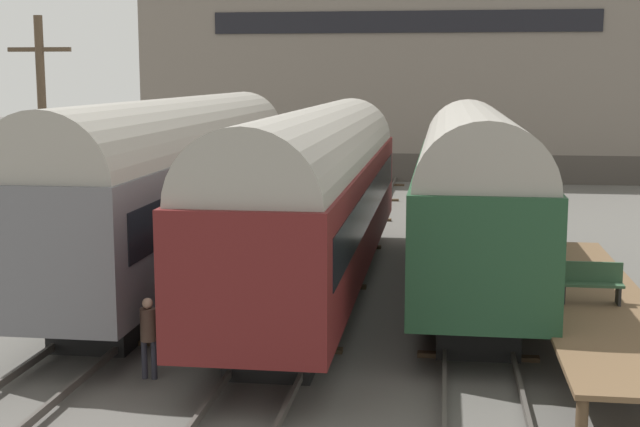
{
  "coord_description": "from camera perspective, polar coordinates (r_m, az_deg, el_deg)",
  "views": [
    {
      "loc": [
        3.42,
        -21.79,
        6.07
      ],
      "look_at": [
        0.0,
        2.71,
        2.2
      ],
      "focal_mm": 50.0,
      "sensor_mm": 36.0,
      "label": 1
    }
  ],
  "objects": [
    {
      "name": "warehouse_building",
      "position": [
        55.96,
        5.61,
        10.98
      ],
      "size": [
        30.7,
        10.49,
        16.3
      ],
      "color": "#46403A",
      "rests_on": "ground"
    },
    {
      "name": "person_worker",
      "position": [
        18.27,
        -10.93,
        -7.36
      ],
      "size": [
        0.32,
        0.32,
        1.67
      ],
      "color": "#282833",
      "rests_on": "ground"
    },
    {
      "name": "track_left",
      "position": [
        23.84,
        -11.12,
        -5.67
      ],
      "size": [
        2.6,
        60.0,
        0.26
      ],
      "color": "#4C4742",
      "rests_on": "ground"
    },
    {
      "name": "track_middle",
      "position": [
        22.84,
        -0.94,
        -6.15
      ],
      "size": [
        2.6,
        60.0,
        0.26
      ],
      "color": "#4C4742",
      "rests_on": "ground"
    },
    {
      "name": "utility_pole",
      "position": [
        26.08,
        -17.24,
        3.93
      ],
      "size": [
        1.8,
        0.24,
        7.67
      ],
      "color": "#473828",
      "rests_on": "ground"
    },
    {
      "name": "bench",
      "position": [
        20.7,
        16.93,
        -4.17
      ],
      "size": [
        1.4,
        0.4,
        0.91
      ],
      "color": "#2D4C33",
      "rests_on": "station_platform"
    },
    {
      "name": "station_platform",
      "position": [
        21.52,
        16.89,
        -5.24
      ],
      "size": [
        2.54,
        13.39,
        1.04
      ],
      "color": "brown",
      "rests_on": "ground"
    },
    {
      "name": "train_car_maroon",
      "position": [
        24.31,
        -0.21,
        1.53
      ],
      "size": [
        3.06,
        18.68,
        5.2
      ],
      "color": "black",
      "rests_on": "ground"
    },
    {
      "name": "track_right",
      "position": [
        22.6,
        9.81,
        -6.45
      ],
      "size": [
        2.6,
        60.0,
        0.26
      ],
      "color": "#4C4742",
      "rests_on": "ground"
    },
    {
      "name": "train_car_grey",
      "position": [
        26.2,
        -9.12,
        2.22
      ],
      "size": [
        3.09,
        18.15,
        5.42
      ],
      "color": "black",
      "rests_on": "ground"
    },
    {
      "name": "train_car_green",
      "position": [
        24.96,
        9.77,
        1.55
      ],
      "size": [
        3.09,
        15.33,
        5.2
      ],
      "color": "black",
      "rests_on": "ground"
    },
    {
      "name": "ground_plane",
      "position": [
        22.87,
        -0.94,
        -6.5
      ],
      "size": [
        200.0,
        200.0,
        0.0
      ],
      "primitive_type": "plane",
      "color": "#56544F"
    }
  ]
}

